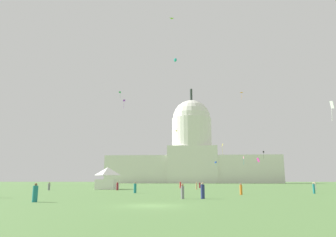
# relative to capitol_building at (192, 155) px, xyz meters

# --- Properties ---
(ground_plane) EXTENTS (800.00, 800.00, 0.00)m
(ground_plane) POSITION_rel_capitol_building_xyz_m (-4.61, -194.65, -19.76)
(ground_plane) COLOR #567F42
(capitol_building) EXTENTS (118.58, 27.93, 67.84)m
(capitol_building) POSITION_rel_capitol_building_xyz_m (0.00, 0.00, 0.00)
(capitol_building) COLOR silver
(capitol_building) RESTS_ON ground_plane
(event_tent) EXTENTS (4.66, 5.41, 4.96)m
(event_tent) POSITION_rel_capitol_building_xyz_m (-20.43, -149.01, -17.25)
(event_tent) COLOR white
(event_tent) RESTS_ON ground_plane
(person_teal_edge_west) EXTENTS (0.61, 0.61, 1.72)m
(person_teal_edge_west) POSITION_rel_capitol_building_xyz_m (-10.32, -169.95, -18.98)
(person_teal_edge_west) COLOR #1E757A
(person_teal_edge_west) RESTS_ON ground_plane
(person_orange_near_tree_west) EXTENTS (0.47, 0.47, 1.60)m
(person_orange_near_tree_west) POSITION_rel_capitol_building_xyz_m (5.60, -174.96, -19.02)
(person_orange_near_tree_west) COLOR orange
(person_orange_near_tree_west) RESTS_ON ground_plane
(person_maroon_lawn_far_left) EXTENTS (0.56, 0.56, 1.57)m
(person_maroon_lawn_far_left) POSITION_rel_capitol_building_xyz_m (0.99, -135.60, -19.05)
(person_maroon_lawn_far_left) COLOR maroon
(person_maroon_lawn_far_left) RESTS_ON ground_plane
(person_grey_back_center) EXTENTS (0.58, 0.58, 1.60)m
(person_grey_back_center) POSITION_rel_capitol_building_xyz_m (-30.40, -157.08, -19.04)
(person_grey_back_center) COLOR gray
(person_grey_back_center) RESTS_ON ground_plane
(person_red_back_right) EXTENTS (0.54, 0.54, 1.72)m
(person_red_back_right) POSITION_rel_capitol_building_xyz_m (-4.07, -137.76, -18.98)
(person_red_back_right) COLOR red
(person_red_back_right) RESTS_ON ground_plane
(person_maroon_front_right) EXTENTS (0.41, 0.41, 1.75)m
(person_maroon_front_right) POSITION_rel_capitol_building_xyz_m (-16.40, -156.18, -18.96)
(person_maroon_front_right) COLOR maroon
(person_maroon_front_right) RESTS_ON ground_plane
(person_tan_mid_right) EXTENTS (0.46, 0.46, 1.62)m
(person_tan_mid_right) POSITION_rel_capitol_building_xyz_m (-0.13, -149.77, -19.01)
(person_tan_mid_right) COLOR tan
(person_tan_mid_right) RESTS_ON ground_plane
(person_grey_lawn_far_right) EXTENTS (0.38, 0.38, 1.64)m
(person_grey_lawn_far_right) POSITION_rel_capitol_building_xyz_m (-2.36, -185.08, -19.00)
(person_grey_lawn_far_right) COLOR gray
(person_grey_lawn_far_right) RESTS_ON ground_plane
(person_teal_aisle_center) EXTENTS (0.40, 0.40, 1.69)m
(person_teal_aisle_center) POSITION_rel_capitol_building_xyz_m (17.39, -170.11, -18.96)
(person_teal_aisle_center) COLOR #1E757A
(person_teal_aisle_center) RESTS_ON ground_plane
(person_teal_near_tent) EXTENTS (0.65, 0.65, 1.75)m
(person_teal_near_tent) POSITION_rel_capitol_building_xyz_m (-16.05, -191.27, -18.97)
(person_teal_near_tent) COLOR #1E757A
(person_teal_near_tent) RESTS_ON ground_plane
(person_white_mid_center) EXTENTS (0.50, 0.50, 1.63)m
(person_white_mid_center) POSITION_rel_capitol_building_xyz_m (24.95, -150.75, -19.01)
(person_white_mid_center) COLOR silver
(person_white_mid_center) RESTS_ON ground_plane
(person_navy_back_left) EXTENTS (0.60, 0.60, 1.76)m
(person_navy_back_left) POSITION_rel_capitol_building_xyz_m (-0.14, -184.81, -18.96)
(person_navy_back_left) COLOR navy
(person_navy_back_left) RESTS_ON ground_plane
(kite_green_high) EXTENTS (1.01, 0.39, 3.66)m
(kite_green_high) POSITION_rel_capitol_building_xyz_m (-34.56, -78.78, 23.27)
(kite_green_high) COLOR green
(kite_gold_mid) EXTENTS (0.90, 0.93, 0.80)m
(kite_gold_mid) POSITION_rel_capitol_building_xyz_m (-8.85, -48.34, 9.49)
(kite_gold_mid) COLOR gold
(kite_orange_high) EXTENTS (1.26, 0.97, 2.89)m
(kite_orange_high) POSITION_rel_capitol_building_xyz_m (20.98, -90.05, 18.45)
(kite_orange_high) COLOR orange
(kite_yellow_low) EXTENTS (0.46, 1.07, 4.52)m
(kite_yellow_low) POSITION_rel_capitol_building_xyz_m (11.79, -92.68, -4.09)
(kite_yellow_low) COLOR yellow
(kite_magenta_low) EXTENTS (0.83, 1.05, 1.39)m
(kite_magenta_low) POSITION_rel_capitol_building_xyz_m (19.84, -120.56, -11.47)
(kite_magenta_low) COLOR #D1339E
(kite_lime_high) EXTENTS (1.21, 0.82, 0.28)m
(kite_lime_high) POSITION_rel_capitol_building_xyz_m (-6.74, -129.88, 32.13)
(kite_lime_high) COLOR #8CD133
(kite_violet_mid) EXTENTS (0.96, 0.26, 3.84)m
(kite_violet_mid) POSITION_rel_capitol_building_xyz_m (-28.67, -96.02, 14.52)
(kite_violet_mid) COLOR purple
(kite_blue_low) EXTENTS (1.33, 1.32, 2.72)m
(kite_blue_low) POSITION_rel_capitol_building_xyz_m (14.72, -20.66, -6.58)
(kite_blue_low) COLOR blue
(kite_black_low) EXTENTS (0.69, 0.64, 3.81)m
(kite_black_low) POSITION_rel_capitol_building_xyz_m (32.44, -73.91, -4.95)
(kite_black_low) COLOR black
(kite_red_mid) EXTENTS (1.31, 0.90, 0.27)m
(kite_red_mid) POSITION_rel_capitol_building_xyz_m (-8.93, -37.72, 11.91)
(kite_red_mid) COLOR red
(kite_pink_low) EXTENTS (0.23, 0.74, 3.07)m
(kite_pink_low) POSITION_rel_capitol_building_xyz_m (18.57, -101.49, -9.80)
(kite_pink_low) COLOR pink
(kite_turquoise_high) EXTENTS (1.47, 1.44, 1.36)m
(kite_turquoise_high) POSITION_rel_capitol_building_xyz_m (-7.74, -83.05, 37.60)
(kite_turquoise_high) COLOR teal
(kite_white_low) EXTENTS (0.72, 1.03, 3.88)m
(kite_white_low) POSITION_rel_capitol_building_xyz_m (25.54, -160.88, -3.98)
(kite_white_low) COLOR white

